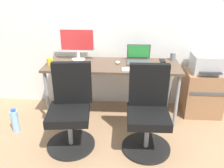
{
  "coord_description": "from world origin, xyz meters",
  "views": [
    {
      "loc": [
        0.18,
        -2.86,
        1.73
      ],
      "look_at": [
        0.0,
        -0.05,
        0.48
      ],
      "focal_mm": 37.58,
      "sensor_mm": 36.0,
      "label": 1
    }
  ],
  "objects": [
    {
      "name": "open_laptop",
      "position": [
        0.34,
        0.11,
        0.79
      ],
      "size": [
        0.31,
        0.27,
        0.22
      ],
      "color": "#4C4C51",
      "rests_on": "desk"
    },
    {
      "name": "keyboard_by_laptop",
      "position": [
        0.3,
        -0.22,
        0.75
      ],
      "size": [
        0.34,
        0.12,
        0.02
      ],
      "primitive_type": "cube",
      "color": "#B7B7B7",
      "rests_on": "desk"
    },
    {
      "name": "phone_near_monitor",
      "position": [
        0.67,
        0.17,
        0.74
      ],
      "size": [
        0.07,
        0.14,
        0.01
      ],
      "primitive_type": "cube",
      "color": "black",
      "rests_on": "desk"
    },
    {
      "name": "ground_plane",
      "position": [
        0.0,
        0.0,
        0.0
      ],
      "size": [
        5.28,
        5.28,
        0.0
      ],
      "primitive_type": "plane",
      "color": "#9E7A56"
    },
    {
      "name": "desk",
      "position": [
        0.0,
        0.0,
        0.67
      ],
      "size": [
        1.73,
        0.6,
        0.74
      ],
      "color": "brown",
      "rests_on": "ground"
    },
    {
      "name": "mouse_by_monitor",
      "position": [
        0.72,
        -0.06,
        0.75
      ],
      "size": [
        0.06,
        0.1,
        0.03
      ],
      "primitive_type": "ellipsoid",
      "color": "silver",
      "rests_on": "desk"
    },
    {
      "name": "back_wall",
      "position": [
        0.0,
        0.38,
        1.3
      ],
      "size": [
        4.4,
        0.04,
        2.6
      ],
      "primitive_type": "cube",
      "color": "silver",
      "rests_on": "ground"
    },
    {
      "name": "mouse_by_laptop",
      "position": [
        0.07,
        0.03,
        0.75
      ],
      "size": [
        0.06,
        0.1,
        0.03
      ],
      "primitive_type": "ellipsoid",
      "color": "#B7B7B7",
      "rests_on": "desk"
    },
    {
      "name": "keyboard_by_monitor",
      "position": [
        -0.44,
        -0.21,
        0.75
      ],
      "size": [
        0.34,
        0.12,
        0.02
      ],
      "primitive_type": "cube",
      "color": "#515156",
      "rests_on": "desk"
    },
    {
      "name": "desktop_monitor",
      "position": [
        -0.47,
        0.16,
        0.99
      ],
      "size": [
        0.48,
        0.18,
        0.43
      ],
      "color": "silver",
      "rests_on": "desk"
    },
    {
      "name": "printer",
      "position": [
        1.23,
        0.12,
        0.74
      ],
      "size": [
        0.38,
        0.4,
        0.24
      ],
      "color": "#B7B7B7",
      "rests_on": "side_cabinet"
    },
    {
      "name": "office_chair_right",
      "position": [
        0.42,
        -0.67,
        0.42
      ],
      "size": [
        0.54,
        0.54,
        0.94
      ],
      "color": "black",
      "rests_on": "ground"
    },
    {
      "name": "water_bottle_on_floor",
      "position": [
        -1.17,
        -0.49,
        0.15
      ],
      "size": [
        0.09,
        0.09,
        0.31
      ],
      "color": "#8CBFF2",
      "rests_on": "ground"
    },
    {
      "name": "coffee_mug",
      "position": [
        -0.79,
        -0.08,
        0.78
      ],
      "size": [
        0.08,
        0.08,
        0.09
      ],
      "primitive_type": "cylinder",
      "color": "yellow",
      "rests_on": "desk"
    },
    {
      "name": "side_cabinet",
      "position": [
        1.23,
        0.12,
        0.31
      ],
      "size": [
        0.5,
        0.45,
        0.62
      ],
      "color": "#996B47",
      "rests_on": "ground"
    },
    {
      "name": "office_chair_left",
      "position": [
        -0.42,
        -0.67,
        0.42
      ],
      "size": [
        0.54,
        0.54,
        0.94
      ],
      "color": "black",
      "rests_on": "ground"
    },
    {
      "name": "pen_cup",
      "position": [
        0.81,
        0.22,
        0.79
      ],
      "size": [
        0.07,
        0.07,
        0.1
      ],
      "primitive_type": "cylinder",
      "color": "slate",
      "rests_on": "desk"
    }
  ]
}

